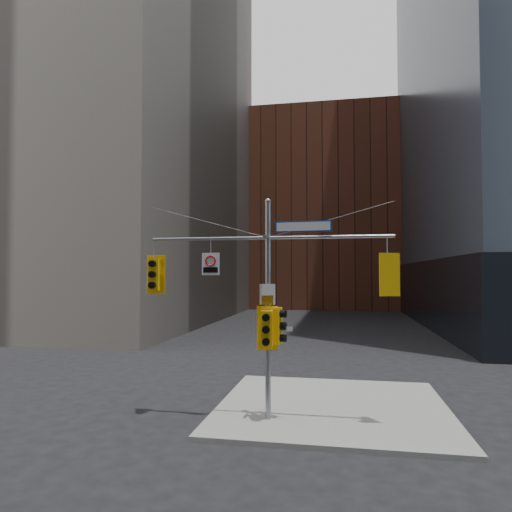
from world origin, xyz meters
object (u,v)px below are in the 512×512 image
(traffic_light_pole_side, at_px, (278,326))
(street_sign_blade, at_px, (303,226))
(traffic_light_pole_front, at_px, (267,329))
(traffic_light_west_arm, at_px, (154,274))
(regulatory_sign_arm, at_px, (211,263))
(traffic_light_east_arm, at_px, (388,275))
(signal_assembly, at_px, (268,286))

(traffic_light_pole_side, height_order, street_sign_blade, street_sign_blade)
(traffic_light_pole_front, bearing_deg, traffic_light_west_arm, 172.32)
(traffic_light_pole_front, height_order, street_sign_blade, street_sign_blade)
(traffic_light_pole_side, bearing_deg, traffic_light_pole_front, 139.58)
(traffic_light_pole_front, bearing_deg, regulatory_sign_arm, 169.14)
(traffic_light_pole_side, bearing_deg, traffic_light_east_arm, -79.12)
(traffic_light_west_arm, distance_m, traffic_light_east_arm, 7.71)
(traffic_light_west_arm, distance_m, traffic_light_pole_side, 4.58)
(signal_assembly, xyz_separation_m, traffic_light_east_arm, (3.77, 0.00, 0.38))
(signal_assembly, bearing_deg, regulatory_sign_arm, -179.40)
(signal_assembly, bearing_deg, traffic_light_east_arm, 0.01)
(traffic_light_pole_side, relative_size, street_sign_blade, 0.63)
(traffic_light_west_arm, relative_size, traffic_light_pole_front, 0.96)
(signal_assembly, relative_size, traffic_light_east_arm, 6.01)
(traffic_light_west_arm, bearing_deg, traffic_light_pole_side, -3.82)
(traffic_light_west_arm, bearing_deg, street_sign_blade, -3.72)
(traffic_light_west_arm, distance_m, traffic_light_pole_front, 4.32)
(regulatory_sign_arm, bearing_deg, traffic_light_east_arm, -1.55)
(traffic_light_pole_side, bearing_deg, signal_assembly, 100.45)
(traffic_light_east_arm, bearing_deg, regulatory_sign_arm, -12.16)
(traffic_light_pole_side, distance_m, regulatory_sign_arm, 3.04)
(traffic_light_west_arm, height_order, street_sign_blade, street_sign_blade)
(traffic_light_east_arm, bearing_deg, street_sign_blade, -12.43)
(regulatory_sign_arm, bearing_deg, signal_assembly, -1.16)
(traffic_light_west_arm, bearing_deg, traffic_light_east_arm, -3.70)
(traffic_light_pole_side, bearing_deg, traffic_light_west_arm, 100.62)
(traffic_light_east_arm, distance_m, traffic_light_pole_front, 4.16)
(signal_assembly, distance_m, traffic_light_pole_front, 1.37)
(street_sign_blade, bearing_deg, traffic_light_west_arm, -176.25)
(traffic_light_west_arm, height_order, traffic_light_pole_side, traffic_light_west_arm)
(traffic_light_pole_front, bearing_deg, traffic_light_east_arm, 0.43)
(traffic_light_west_arm, height_order, regulatory_sign_arm, regulatory_sign_arm)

